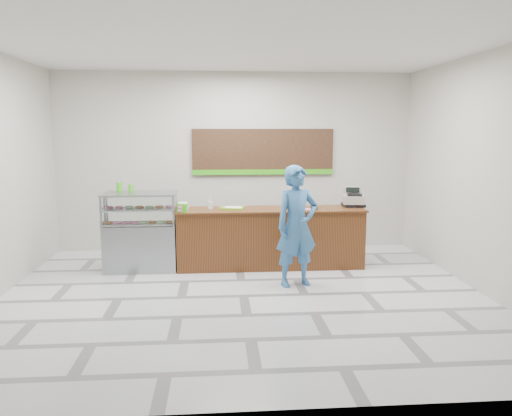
{
  "coord_description": "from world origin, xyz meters",
  "views": [
    {
      "loc": [
        -0.36,
        -6.92,
        2.37
      ],
      "look_at": [
        0.25,
        0.9,
        1.15
      ],
      "focal_mm": 35.0,
      "sensor_mm": 36.0,
      "label": 1
    }
  ],
  "objects": [
    {
      "name": "serving_tray",
      "position": [
        -0.11,
        1.64,
        1.04
      ],
      "size": [
        0.45,
        0.36,
        0.02
      ],
      "rotation": [
        0.0,
        0.0,
        -0.2
      ],
      "color": "#62B115",
      "rests_on": "sales_counter"
    },
    {
      "name": "napkin_box",
      "position": [
        -0.95,
        1.51,
        1.1
      ],
      "size": [
        0.19,
        0.19,
        0.13
      ],
      "primitive_type": "cube",
      "rotation": [
        0.0,
        0.0,
        -0.25
      ],
      "color": "white",
      "rests_on": "sales_counter"
    },
    {
      "name": "green_cup_right",
      "position": [
        -1.84,
        1.7,
        1.39
      ],
      "size": [
        0.08,
        0.08,
        0.13
      ],
      "primitive_type": "cylinder",
      "color": "green",
      "rests_on": "display_case"
    },
    {
      "name": "green_cup_left",
      "position": [
        -2.06,
        1.83,
        1.4
      ],
      "size": [
        0.1,
        0.1,
        0.15
      ],
      "primitive_type": "cylinder",
      "color": "green",
      "rests_on": "display_case"
    },
    {
      "name": "donut_decal",
      "position": [
        1.19,
        1.44,
        1.03
      ],
      "size": [
        0.18,
        0.18,
        0.0
      ],
      "primitive_type": "cylinder",
      "color": "pink",
      "rests_on": "sales_counter"
    },
    {
      "name": "sales_counter",
      "position": [
        0.55,
        1.55,
        0.52
      ],
      "size": [
        3.26,
        0.76,
        1.03
      ],
      "color": "#603315",
      "rests_on": "floor"
    },
    {
      "name": "back_wall",
      "position": [
        0.0,
        3.0,
        1.75
      ],
      "size": [
        7.0,
        0.0,
        7.0
      ],
      "primitive_type": "plane",
      "rotation": [
        1.57,
        0.0,
        0.0
      ],
      "color": "beige",
      "rests_on": "floor"
    },
    {
      "name": "straw_cup",
      "position": [
        -0.49,
        1.61,
        1.09
      ],
      "size": [
        0.08,
        0.08,
        0.13
      ],
      "primitive_type": "cylinder",
      "color": "silver",
      "rests_on": "sales_counter"
    },
    {
      "name": "promo_box",
      "position": [
        -0.95,
        1.28,
        1.1
      ],
      "size": [
        0.18,
        0.15,
        0.14
      ],
      "primitive_type": "cube",
      "rotation": [
        0.0,
        0.0,
        -0.32
      ],
      "color": "green",
      "rests_on": "sales_counter"
    },
    {
      "name": "menu_board",
      "position": [
        0.55,
        2.96,
        1.93
      ],
      "size": [
        2.8,
        0.06,
        0.9
      ],
      "color": "black",
      "rests_on": "back_wall"
    },
    {
      "name": "floor",
      "position": [
        0.0,
        0.0,
        0.0
      ],
      "size": [
        7.0,
        7.0,
        0.0
      ],
      "primitive_type": "plane",
      "color": "silver",
      "rests_on": "ground"
    },
    {
      "name": "display_case",
      "position": [
        -1.67,
        1.55,
        0.68
      ],
      "size": [
        1.22,
        0.72,
        1.33
      ],
      "color": "gray",
      "rests_on": "floor"
    },
    {
      "name": "ceiling",
      "position": [
        0.0,
        0.0,
        3.5
      ],
      "size": [
        7.0,
        7.0,
        0.0
      ],
      "primitive_type": "plane",
      "rotation": [
        3.14,
        0.0,
        0.0
      ],
      "color": "silver",
      "rests_on": "back_wall"
    },
    {
      "name": "card_terminal",
      "position": [
        1.29,
        1.46,
        1.05
      ],
      "size": [
        0.1,
        0.18,
        0.04
      ],
      "primitive_type": "cube",
      "rotation": [
        0.0,
        0.0,
        0.09
      ],
      "color": "black",
      "rests_on": "sales_counter"
    },
    {
      "name": "customer",
      "position": [
        0.84,
        0.46,
        0.93
      ],
      "size": [
        0.77,
        0.62,
        1.86
      ],
      "primitive_type": "imported",
      "rotation": [
        0.0,
        0.0,
        0.28
      ],
      "color": "teal",
      "rests_on": "floor"
    },
    {
      "name": "cash_register",
      "position": [
        2.05,
        1.71,
        1.16
      ],
      "size": [
        0.43,
        0.44,
        0.34
      ],
      "rotation": [
        0.0,
        0.0,
        -0.19
      ],
      "color": "black",
      "rests_on": "sales_counter"
    }
  ]
}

